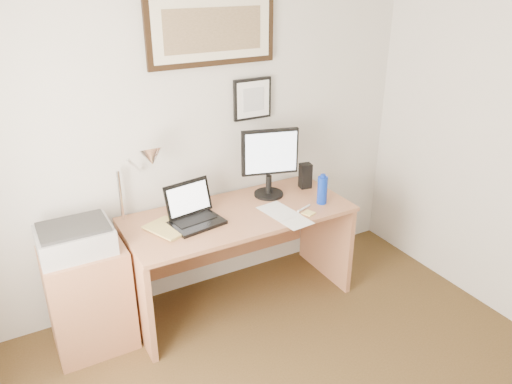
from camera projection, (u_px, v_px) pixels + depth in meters
wall_back at (195, 134)px, 3.53m from camera, size 3.50×0.02×2.50m
side_cabinet at (90, 299)px, 3.24m from camera, size 0.50×0.40×0.73m
water_bottle at (322, 190)px, 3.61m from camera, size 0.07×0.07×0.21m
bottle_cap at (323, 176)px, 3.56m from camera, size 0.04×0.04×0.02m
speaker at (305, 176)px, 3.87m from camera, size 0.10×0.09×0.20m
paper_sheet_a at (292, 219)px, 3.41m from camera, size 0.21×0.28×0.00m
paper_sheet_b at (278, 211)px, 3.53m from camera, size 0.23×0.30×0.00m
sticky_pad at (309, 213)px, 3.49m from camera, size 0.09×0.09×0.01m
marker_pen at (304, 208)px, 3.55m from camera, size 0.14×0.06×0.02m
book at (156, 235)px, 3.20m from camera, size 0.30×0.34×0.02m
desk at (234, 236)px, 3.67m from camera, size 1.60×0.70×0.75m
laptop at (194, 214)px, 3.36m from camera, size 0.37×0.34×0.26m
lcd_monitor at (270, 160)px, 3.65m from camera, size 0.41×0.22×0.52m
printer at (75, 239)px, 3.04m from camera, size 0.44×0.34×0.18m
desk_lamp at (148, 160)px, 3.22m from camera, size 0.29×0.27×0.53m
picture_large at (212, 30)px, 3.28m from camera, size 0.92×0.04×0.47m
picture_small at (252, 99)px, 3.62m from camera, size 0.30×0.03×0.30m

